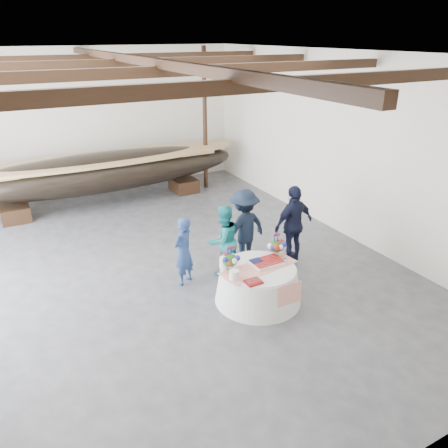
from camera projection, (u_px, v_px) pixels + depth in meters
floor at (155, 269)px, 9.77m from camera, size 10.00×12.00×0.01m
wall_back at (85, 123)px, 13.70m from camera, size 10.00×0.02×4.50m
wall_front at (365, 339)px, 4.03m from camera, size 10.00×0.02×4.50m
wall_right at (337, 145)px, 11.04m from camera, size 0.02×12.00×4.50m
ceiling at (140, 53)px, 7.96m from camera, size 10.00×12.00×0.01m
pavilion_structure at (129, 78)px, 8.79m from camera, size 9.80×11.76×4.50m
longboat_display at (104, 172)px, 13.06m from camera, size 8.59×1.72×1.61m
banquet_table at (258, 284)px, 8.49m from camera, size 1.69×1.69×0.73m
tabletop_items at (254, 257)px, 8.40m from camera, size 1.62×0.95×0.40m
guest_woman_blue at (183, 251)px, 8.94m from camera, size 0.65×0.58×1.48m
guest_woman_teal at (223, 240)px, 9.30m from camera, size 0.86×0.72×1.57m
guest_man_left at (244, 228)px, 9.62m from camera, size 1.25×0.85×1.79m
guest_man_right at (294, 224)px, 9.79m from camera, size 1.10×0.55×1.81m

